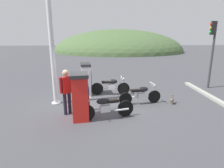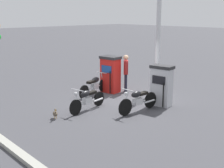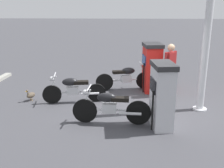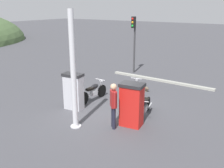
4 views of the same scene
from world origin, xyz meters
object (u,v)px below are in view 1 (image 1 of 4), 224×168
object	(u,v)px
roadside_traffic_light	(212,43)
motorcycle_extra	(141,94)
motorcycle_near_pump	(106,107)
wandering_duck	(172,100)
canopy_support_pole	(53,57)
attendant_person	(66,89)
fuel_pump_far	(86,79)
fuel_pump_near	(80,96)
motorcycle_far_pump	(111,86)

from	to	relation	value
roadside_traffic_light	motorcycle_extra	bearing A→B (deg)	-151.22
motorcycle_near_pump	wandering_duck	xyz separation A→B (m)	(2.98, 1.36, -0.27)
motorcycle_near_pump	canopy_support_pole	world-z (taller)	canopy_support_pole
wandering_duck	motorcycle_extra	bearing A→B (deg)	176.95
motorcycle_extra	attendant_person	world-z (taller)	attendant_person
fuel_pump_far	wandering_duck	xyz separation A→B (m)	(3.88, -1.63, -0.63)
fuel_pump_near	motorcycle_near_pump	world-z (taller)	fuel_pump_near
fuel_pump_far	canopy_support_pole	world-z (taller)	canopy_support_pole
fuel_pump_near	wandering_duck	bearing A→B (deg)	18.12
motorcycle_near_pump	motorcycle_far_pump	world-z (taller)	motorcycle_far_pump
motorcycle_far_pump	attendant_person	world-z (taller)	attendant_person
roadside_traffic_light	canopy_support_pole	bearing A→B (deg)	-165.64
wandering_duck	roadside_traffic_light	xyz separation A→B (m)	(3.07, 2.52, 2.35)
motorcycle_far_pump	canopy_support_pole	world-z (taller)	canopy_support_pole
motorcycle_near_pump	wandering_duck	size ratio (longest dim) A/B	5.09
wandering_duck	motorcycle_near_pump	bearing A→B (deg)	-155.39
fuel_pump_near	motorcycle_near_pump	bearing A→B (deg)	-6.05
attendant_person	canopy_support_pole	world-z (taller)	canopy_support_pole
fuel_pump_near	attendant_person	size ratio (longest dim) A/B	0.97
motorcycle_near_pump	roadside_traffic_light	size ratio (longest dim) A/B	0.55
fuel_pump_far	wandering_duck	bearing A→B (deg)	-22.83
motorcycle_near_pump	wandering_duck	world-z (taller)	motorcycle_near_pump
motorcycle_far_pump	motorcycle_extra	bearing A→B (deg)	-49.50
attendant_person	wandering_duck	world-z (taller)	attendant_person
attendant_person	wandering_duck	bearing A→B (deg)	10.43
canopy_support_pole	attendant_person	bearing A→B (deg)	-59.45
roadside_traffic_light	canopy_support_pole	distance (m)	8.50
attendant_person	motorcycle_far_pump	bearing A→B (deg)	52.21
fuel_pump_far	canopy_support_pole	bearing A→B (deg)	-136.30
fuel_pump_far	motorcycle_extra	xyz separation A→B (m)	(2.49, -1.56, -0.38)
roadside_traffic_light	canopy_support_pole	size ratio (longest dim) A/B	0.87
motorcycle_extra	wandering_duck	bearing A→B (deg)	-3.05
motorcycle_far_pump	attendant_person	distance (m)	3.00
fuel_pump_far	motorcycle_far_pump	distance (m)	1.31
motorcycle_far_pump	canopy_support_pole	distance (m)	3.19
wandering_duck	canopy_support_pole	world-z (taller)	canopy_support_pole
motorcycle_extra	roadside_traffic_light	bearing A→B (deg)	28.78
fuel_pump_near	roadside_traffic_light	size ratio (longest dim) A/B	0.45
motorcycle_near_pump	attendant_person	xyz separation A→B (m)	(-1.45, 0.55, 0.54)
attendant_person	roadside_traffic_light	size ratio (longest dim) A/B	0.46
fuel_pump_far	motorcycle_extra	world-z (taller)	fuel_pump_far
motorcycle_near_pump	motorcycle_extra	world-z (taller)	motorcycle_near_pump
fuel_pump_near	wandering_duck	distance (m)	4.13
wandering_duck	roadside_traffic_light	distance (m)	4.62
fuel_pump_far	roadside_traffic_light	distance (m)	7.21
motorcycle_near_pump	roadside_traffic_light	bearing A→B (deg)	32.71
motorcycle_far_pump	fuel_pump_near	bearing A→B (deg)	-114.33
motorcycle_extra	attendant_person	size ratio (longest dim) A/B	1.11
attendant_person	motorcycle_near_pump	bearing A→B (deg)	-20.78
motorcycle_extra	roadside_traffic_light	xyz separation A→B (m)	(4.45, 2.45, 2.11)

